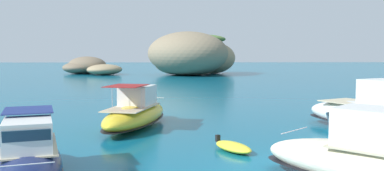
{
  "coord_description": "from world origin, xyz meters",
  "views": [
    {
      "loc": [
        -4.13,
        -17.86,
        4.84
      ],
      "look_at": [
        -2.81,
        17.02,
        2.12
      ],
      "focal_mm": 39.11,
      "sensor_mm": 36.0,
      "label": 1
    }
  ],
  "objects_px": {
    "motorboat_navy": "(29,160)",
    "dinghy_tender": "(233,147)",
    "islet_large": "(193,56)",
    "motorboat_white": "(383,116)",
    "islet_small": "(89,67)",
    "motorboat_yellow": "(136,114)"
  },
  "relations": [
    {
      "from": "islet_large",
      "to": "motorboat_yellow",
      "type": "relative_size",
      "value": 2.92
    },
    {
      "from": "islet_large",
      "to": "motorboat_white",
      "type": "relative_size",
      "value": 2.44
    },
    {
      "from": "islet_small",
      "to": "motorboat_yellow",
      "type": "relative_size",
      "value": 1.7
    },
    {
      "from": "motorboat_white",
      "to": "dinghy_tender",
      "type": "relative_size",
      "value": 4.05
    },
    {
      "from": "dinghy_tender",
      "to": "motorboat_white",
      "type": "bearing_deg",
      "value": 22.99
    },
    {
      "from": "motorboat_white",
      "to": "islet_large",
      "type": "bearing_deg",
      "value": 97.04
    },
    {
      "from": "motorboat_white",
      "to": "dinghy_tender",
      "type": "distance_m",
      "value": 10.36
    },
    {
      "from": "motorboat_white",
      "to": "motorboat_navy",
      "type": "xyz_separation_m",
      "value": [
        -17.84,
        -8.58,
        -0.28
      ]
    },
    {
      "from": "motorboat_navy",
      "to": "dinghy_tender",
      "type": "relative_size",
      "value": 3.02
    },
    {
      "from": "motorboat_navy",
      "to": "dinghy_tender",
      "type": "distance_m",
      "value": 9.51
    },
    {
      "from": "islet_small",
      "to": "islet_large",
      "type": "bearing_deg",
      "value": -9.56
    },
    {
      "from": "motorboat_white",
      "to": "motorboat_yellow",
      "type": "bearing_deg",
      "value": 169.32
    },
    {
      "from": "dinghy_tender",
      "to": "motorboat_yellow",
      "type": "bearing_deg",
      "value": 128.43
    },
    {
      "from": "islet_small",
      "to": "dinghy_tender",
      "type": "height_order",
      "value": "islet_small"
    },
    {
      "from": "islet_large",
      "to": "motorboat_yellow",
      "type": "bearing_deg",
      "value": -95.58
    },
    {
      "from": "islet_large",
      "to": "motorboat_navy",
      "type": "bearing_deg",
      "value": -96.89
    },
    {
      "from": "motorboat_yellow",
      "to": "dinghy_tender",
      "type": "xyz_separation_m",
      "value": [
        5.43,
        -6.85,
        -0.69
      ]
    },
    {
      "from": "islet_small",
      "to": "dinghy_tender",
      "type": "relative_size",
      "value": 5.76
    },
    {
      "from": "islet_small",
      "to": "motorboat_yellow",
      "type": "height_order",
      "value": "islet_small"
    },
    {
      "from": "islet_small",
      "to": "motorboat_white",
      "type": "height_order",
      "value": "islet_small"
    },
    {
      "from": "motorboat_white",
      "to": "dinghy_tender",
      "type": "xyz_separation_m",
      "value": [
        -9.5,
        -4.03,
        -0.87
      ]
    },
    {
      "from": "motorboat_white",
      "to": "motorboat_navy",
      "type": "bearing_deg",
      "value": -154.32
    }
  ]
}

